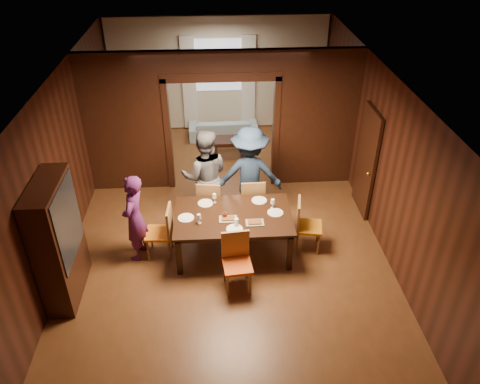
{
  "coord_description": "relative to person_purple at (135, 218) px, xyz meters",
  "views": [
    {
      "loc": [
        -0.17,
        -7.07,
        5.38
      ],
      "look_at": [
        0.24,
        -0.4,
        1.05
      ],
      "focal_mm": 35.0,
      "sensor_mm": 36.0,
      "label": 1
    }
  ],
  "objects": [
    {
      "name": "person_purple",
      "position": [
        0.0,
        0.0,
        0.0
      ],
      "size": [
        0.5,
        0.65,
        1.58
      ],
      "primitive_type": "imported",
      "rotation": [
        0.0,
        0.0,
        -1.79
      ],
      "color": "#561E59",
      "rests_on": "floor"
    },
    {
      "name": "plate_near",
      "position": [
        1.64,
        -0.37,
        -0.03
      ],
      "size": [
        0.27,
        0.27,
        0.01
      ],
      "primitive_type": "cylinder",
      "color": "silver",
      "rests_on": "dining_table"
    },
    {
      "name": "serving_bowl",
      "position": [
        1.77,
        0.14,
        0.01
      ],
      "size": [
        0.35,
        0.35,
        0.09
      ],
      "primitive_type": "imported",
      "color": "black",
      "rests_on": "dining_table"
    },
    {
      "name": "plate_far_r",
      "position": [
        2.12,
        0.44,
        -0.03
      ],
      "size": [
        0.27,
        0.27,
        0.01
      ],
      "primitive_type": "cylinder",
      "color": "silver",
      "rests_on": "dining_table"
    },
    {
      "name": "dining_table",
      "position": [
        1.64,
        0.03,
        -0.41
      ],
      "size": [
        1.99,
        1.23,
        0.76
      ],
      "primitive_type": "cube",
      "color": "black",
      "rests_on": "floor"
    },
    {
      "name": "wineglass_far",
      "position": [
        1.34,
        0.43,
        0.06
      ],
      "size": [
        0.08,
        0.08,
        0.18
      ],
      "primitive_type": null,
      "color": "white",
      "rests_on": "dining_table"
    },
    {
      "name": "room_walls",
      "position": [
        1.53,
        2.58,
        0.71
      ],
      "size": [
        5.52,
        9.01,
        2.9
      ],
      "color": "black",
      "rests_on": "floor"
    },
    {
      "name": "plate_right",
      "position": [
        2.36,
        0.05,
        -0.03
      ],
      "size": [
        0.27,
        0.27,
        0.01
      ],
      "primitive_type": "cylinder",
      "color": "silver",
      "rests_on": "dining_table"
    },
    {
      "name": "window_far",
      "position": [
        1.53,
        5.13,
        0.91
      ],
      "size": [
        1.2,
        0.03,
        1.3
      ],
      "primitive_type": "cube",
      "color": "silver",
      "rests_on": "back_wall"
    },
    {
      "name": "plate_left",
      "position": [
        0.85,
        -0.01,
        -0.03
      ],
      "size": [
        0.27,
        0.27,
        0.01
      ],
      "primitive_type": "cylinder",
      "color": "white",
      "rests_on": "dining_table"
    },
    {
      "name": "tumbler",
      "position": [
        1.68,
        -0.27,
        0.04
      ],
      "size": [
        0.07,
        0.07,
        0.14
      ],
      "primitive_type": "cylinder",
      "color": "silver",
      "rests_on": "dining_table"
    },
    {
      "name": "chair_far_r",
      "position": [
        2.04,
        0.9,
        -0.31
      ],
      "size": [
        0.45,
        0.45,
        0.97
      ],
      "primitive_type": null,
      "rotation": [
        0.0,
        0.0,
        3.17
      ],
      "color": "#D44714",
      "rests_on": "floor"
    },
    {
      "name": "wineglass_right",
      "position": [
        2.33,
        0.2,
        0.06
      ],
      "size": [
        0.08,
        0.08,
        0.18
      ],
      "primitive_type": null,
      "color": "white",
      "rests_on": "dining_table"
    },
    {
      "name": "plate_far_l",
      "position": [
        1.18,
        0.41,
        -0.03
      ],
      "size": [
        0.27,
        0.27,
        0.01
      ],
      "primitive_type": "cylinder",
      "color": "silver",
      "rests_on": "dining_table"
    },
    {
      "name": "wineglass_left",
      "position": [
        1.07,
        -0.16,
        0.06
      ],
      "size": [
        0.08,
        0.08,
        0.18
      ],
      "primitive_type": null,
      "color": "silver",
      "rests_on": "dining_table"
    },
    {
      "name": "curtain_left",
      "position": [
        0.78,
        5.09,
        0.46
      ],
      "size": [
        0.35,
        0.06,
        2.4
      ],
      "primitive_type": "cube",
      "color": "white",
      "rests_on": "back_wall"
    },
    {
      "name": "hutch",
      "position": [
        -1.0,
        -0.81,
        0.21
      ],
      "size": [
        0.4,
        1.2,
        2.0
      ],
      "primitive_type": "cube",
      "color": "black",
      "rests_on": "floor"
    },
    {
      "name": "person_grey",
      "position": [
        1.17,
        1.06,
        0.13
      ],
      "size": [
        0.9,
        0.71,
        1.85
      ],
      "primitive_type": "imported",
      "rotation": [
        0.0,
        0.0,
        3.15
      ],
      "color": "#4E4F54",
      "rests_on": "floor"
    },
    {
      "name": "door_right",
      "position": [
        4.23,
        1.19,
        0.26
      ],
      "size": [
        0.06,
        0.9,
        2.1
      ],
      "primitive_type": "cube",
      "color": "black",
      "rests_on": "floor"
    },
    {
      "name": "chair_near",
      "position": [
        1.66,
        -0.89,
        -0.31
      ],
      "size": [
        0.48,
        0.48,
        0.97
      ],
      "primitive_type": null,
      "rotation": [
        0.0,
        0.0,
        0.1
      ],
      "color": "#E25115",
      "rests_on": "floor"
    },
    {
      "name": "chair_left",
      "position": [
        0.37,
        0.01,
        -0.31
      ],
      "size": [
        0.47,
        0.47,
        0.97
      ],
      "primitive_type": null,
      "rotation": [
        0.0,
        0.0,
        -1.63
      ],
      "color": "orange",
      "rests_on": "floor"
    },
    {
      "name": "platter_b",
      "position": [
        1.99,
        -0.22,
        -0.01
      ],
      "size": [
        0.3,
        0.2,
        0.04
      ],
      "primitive_type": "cube",
      "color": "gray",
      "rests_on": "dining_table"
    },
    {
      "name": "curtain_right",
      "position": [
        2.28,
        5.09,
        0.46
      ],
      "size": [
        0.35,
        0.06,
        2.4
      ],
      "primitive_type": "cube",
      "color": "white",
      "rests_on": "back_wall"
    },
    {
      "name": "coffee_table",
      "position": [
        1.71,
        3.62,
        -0.59
      ],
      "size": [
        0.8,
        0.5,
        0.4
      ],
      "primitive_type": "cube",
      "color": "black",
      "rests_on": "floor"
    },
    {
      "name": "platter_a",
      "position": [
        1.55,
        -0.09,
        -0.01
      ],
      "size": [
        0.3,
        0.2,
        0.04
      ],
      "primitive_type": "cube",
      "color": "gray",
      "rests_on": "dining_table"
    },
    {
      "name": "sofa",
      "position": [
        1.61,
        4.54,
        -0.54
      ],
      "size": [
        1.75,
        0.71,
        0.51
      ],
      "primitive_type": "imported",
      "rotation": [
        0.0,
        0.0,
        3.16
      ],
      "color": "#92B0C0",
      "rests_on": "floor"
    },
    {
      "name": "person_navy",
      "position": [
        2.0,
        1.05,
        0.15
      ],
      "size": [
        1.25,
        0.76,
        1.88
      ],
      "primitive_type": "imported",
      "rotation": [
        0.0,
        0.0,
        3.09
      ],
      "color": "#1A2A41",
      "rests_on": "floor"
    },
    {
      "name": "condiment_jar",
      "position": [
        1.5,
        -0.03,
        0.02
      ],
      "size": [
        0.08,
        0.08,
        0.11
      ],
      "primitive_type": null,
      "color": "#522513",
      "rests_on": "dining_table"
    },
    {
      "name": "floor",
      "position": [
        1.53,
        0.69,
        -0.79
      ],
      "size": [
        9.0,
        9.0,
        0.0
      ],
      "primitive_type": "plane",
      "color": "#553418",
      "rests_on": "ground"
    },
    {
      "name": "ceiling",
      "position": [
        1.53,
        0.69,
        2.11
      ],
      "size": [
        5.5,
        9.0,
        0.02
      ],
      "primitive_type": "cube",
      "color": "silver",
      "rests_on": "room_walls"
    },
    {
      "name": "chair_right",
      "position": [
        2.96,
        0.03,
        -0.31
      ],
      "size": [
        0.51,
        0.51,
        0.97
      ],
      "primitive_type": null,
      "rotation": [
        0.0,
        0.0,
        1.39
      ],
      "color": "#C57112",
      "rests_on": "floor"
    },
    {
      "name": "chair_far_l",
      "position": [
        1.26,
        0.88,
        -0.31
      ],
      "size": [
        0.5,
        0.5,
        0.97
      ],
      "primitive_type": null,
      "rotation": [
        0.0,
        0.0,
        2.98
      ],
      "color": "#E54A15",
      "rests_on": "floor"
    }
  ]
}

